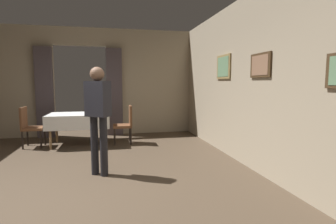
% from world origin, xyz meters
% --- Properties ---
extents(ground, '(10.08, 10.08, 0.00)m').
position_xyz_m(ground, '(0.00, 0.00, 0.00)').
color(ground, '#4C3D2D').
extents(wall_right, '(0.16, 8.40, 3.00)m').
position_xyz_m(wall_right, '(3.20, 0.00, 1.50)').
color(wall_right, tan).
rests_on(wall_right, ground).
extents(wall_back, '(6.40, 0.27, 3.00)m').
position_xyz_m(wall_back, '(0.00, 4.18, 1.51)').
color(wall_back, tan).
rests_on(wall_back, ground).
extents(dining_table_mid, '(1.41, 0.96, 0.75)m').
position_xyz_m(dining_table_mid, '(0.07, 2.96, 0.65)').
color(dining_table_mid, olive).
rests_on(dining_table_mid, ground).
extents(chair_mid_left, '(0.44, 0.44, 0.93)m').
position_xyz_m(chair_mid_left, '(-1.02, 2.93, 0.52)').
color(chair_mid_left, black).
rests_on(chair_mid_left, ground).
extents(chair_mid_right, '(0.44, 0.44, 0.93)m').
position_xyz_m(chair_mid_right, '(1.15, 2.85, 0.52)').
color(chair_mid_right, black).
rests_on(chair_mid_right, ground).
extents(flower_vase_mid, '(0.07, 0.07, 0.20)m').
position_xyz_m(flower_vase_mid, '(0.50, 2.87, 0.86)').
color(flower_vase_mid, silver).
rests_on(flower_vase_mid, dining_table_mid).
extents(plate_mid_b, '(0.24, 0.24, 0.01)m').
position_xyz_m(plate_mid_b, '(0.61, 3.19, 0.76)').
color(plate_mid_b, white).
rests_on(plate_mid_b, dining_table_mid).
extents(person_waiter_by_doorway, '(0.42, 0.39, 1.72)m').
position_xyz_m(person_waiter_by_doorway, '(0.61, 0.66, 1.02)').
color(person_waiter_by_doorway, black).
rests_on(person_waiter_by_doorway, ground).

